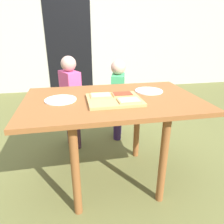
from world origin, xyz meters
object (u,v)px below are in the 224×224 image
(pizza_slice_far_left, at_px, (101,95))
(plate_white_left, at_px, (61,100))
(cutting_board, at_px, (114,100))
(pizza_slice_far_right, at_px, (123,94))
(plate_white_right, at_px, (149,91))
(pizza_slice_near_right, at_px, (129,100))
(child_right, at_px, (118,96))
(dining_table, at_px, (112,110))
(child_left, at_px, (71,98))

(pizza_slice_far_left, distance_m, plate_white_left, 0.30)
(cutting_board, distance_m, pizza_slice_far_right, 0.11)
(pizza_slice_far_left, xyz_separation_m, plate_white_right, (0.43, 0.11, -0.02))
(pizza_slice_near_right, xyz_separation_m, child_right, (0.13, 0.91, -0.25))
(cutting_board, bearing_deg, pizza_slice_near_right, -40.19)
(pizza_slice_near_right, distance_m, pizza_slice_far_right, 0.15)
(dining_table, bearing_deg, plate_white_right, 19.77)
(child_right, bearing_deg, pizza_slice_far_left, -112.02)
(pizza_slice_near_right, height_order, pizza_slice_far_right, same)
(pizza_slice_near_right, bearing_deg, plate_white_right, 47.32)
(pizza_slice_near_right, distance_m, plate_white_left, 0.50)
(pizza_slice_far_left, xyz_separation_m, plate_white_left, (-0.30, 0.02, -0.02))
(cutting_board, relative_size, child_right, 0.42)
(pizza_slice_far_left, bearing_deg, pizza_slice_far_right, -3.15)
(pizza_slice_near_right, relative_size, child_right, 0.17)
(child_right, bearing_deg, cutting_board, -104.98)
(pizza_slice_far_right, relative_size, plate_white_right, 0.67)
(cutting_board, bearing_deg, child_right, 75.02)
(pizza_slice_near_right, bearing_deg, pizza_slice_far_left, 138.45)
(plate_white_left, xyz_separation_m, child_left, (0.07, 0.63, -0.19))
(pizza_slice_far_left, bearing_deg, pizza_slice_near_right, -41.55)
(pizza_slice_far_left, relative_size, plate_white_right, 0.69)
(dining_table, xyz_separation_m, child_right, (0.22, 0.76, -0.13))
(pizza_slice_near_right, relative_size, plate_white_right, 0.67)
(pizza_slice_far_right, height_order, plate_white_left, pizza_slice_far_right)
(cutting_board, bearing_deg, pizza_slice_far_left, 136.99)
(dining_table, distance_m, pizza_slice_far_left, 0.15)
(cutting_board, xyz_separation_m, plate_white_left, (-0.38, 0.09, -0.01))
(pizza_slice_near_right, xyz_separation_m, pizza_slice_far_right, (-0.01, 0.15, 0.00))
(pizza_slice_far_left, xyz_separation_m, child_left, (-0.23, 0.65, -0.22))
(dining_table, xyz_separation_m, pizza_slice_near_right, (0.09, -0.15, 0.12))
(pizza_slice_far_left, distance_m, plate_white_right, 0.44)
(child_left, height_order, child_right, child_left)
(plate_white_right, bearing_deg, dining_table, -160.23)
(plate_white_right, bearing_deg, pizza_slice_near_right, -132.68)
(pizza_slice_far_left, bearing_deg, dining_table, -4.25)
(cutting_board, xyz_separation_m, child_right, (0.22, 0.83, -0.24))
(pizza_slice_far_right, relative_size, plate_white_left, 0.67)
(cutting_board, bearing_deg, plate_white_right, 29.28)
(pizza_slice_near_right, xyz_separation_m, plate_white_left, (-0.47, 0.17, -0.02))
(child_left, xyz_separation_m, child_right, (0.53, 0.11, -0.04))
(cutting_board, relative_size, plate_white_left, 1.67)
(pizza_slice_far_right, height_order, plate_white_right, pizza_slice_far_right)
(plate_white_left, bearing_deg, child_left, 83.55)
(pizza_slice_far_left, distance_m, pizza_slice_far_right, 0.17)
(pizza_slice_near_right, bearing_deg, pizza_slice_far_right, 92.71)
(dining_table, relative_size, child_left, 1.33)
(pizza_slice_far_left, bearing_deg, child_right, 67.98)
(dining_table, bearing_deg, child_left, 115.61)
(dining_table, bearing_deg, cutting_board, -93.83)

